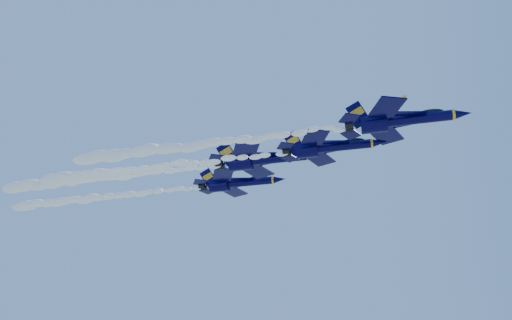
% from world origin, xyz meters
% --- Properties ---
extents(jet_lead, '(18.14, 14.88, 6.74)m').
position_xyz_m(jet_lead, '(17.93, -10.59, 151.41)').
color(jet_lead, black).
extents(smoke_trail_jet_lead, '(44.77, 2.31, 2.08)m').
position_xyz_m(smoke_trail_jet_lead, '(-12.21, -10.59, 150.94)').
color(smoke_trail_jet_lead, white).
extents(jet_second, '(16.86, 13.83, 6.26)m').
position_xyz_m(jet_second, '(6.74, -4.45, 151.24)').
color(jet_second, black).
extents(smoke_trail_jet_second, '(44.77, 2.15, 1.93)m').
position_xyz_m(smoke_trail_jet_second, '(-22.85, -4.45, 150.78)').
color(smoke_trail_jet_second, white).
extents(jet_third, '(19.73, 16.18, 7.33)m').
position_xyz_m(jet_third, '(-5.50, 1.26, 153.05)').
color(jet_third, black).
extents(smoke_trail_jet_third, '(44.77, 2.51, 2.26)m').
position_xyz_m(smoke_trail_jet_third, '(-36.31, 1.26, 152.56)').
color(smoke_trail_jet_third, white).
extents(jet_fourth, '(18.32, 15.03, 6.81)m').
position_xyz_m(jet_fourth, '(-13.75, 14.09, 154.53)').
color(jet_fourth, black).
extents(smoke_trail_jet_fourth, '(44.77, 2.33, 2.10)m').
position_xyz_m(smoke_trail_jet_fourth, '(-43.96, 14.09, 154.06)').
color(smoke_trail_jet_fourth, white).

